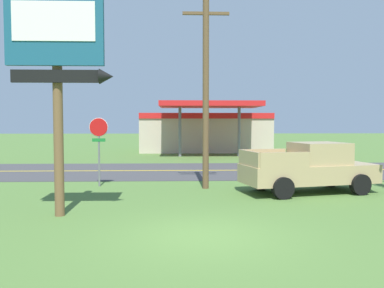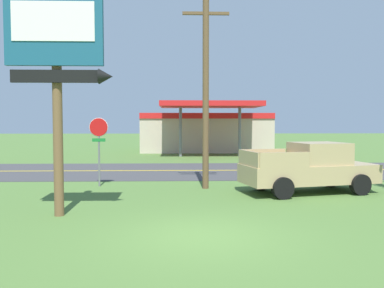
{
  "view_description": "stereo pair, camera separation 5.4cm",
  "coord_description": "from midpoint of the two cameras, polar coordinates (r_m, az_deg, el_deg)",
  "views": [
    {
      "loc": [
        -0.61,
        -9.44,
        2.75
      ],
      "look_at": [
        0.0,
        8.0,
        1.8
      ],
      "focal_mm": 37.09,
      "sensor_mm": 36.0,
      "label": 1
    },
    {
      "loc": [
        -0.55,
        -9.44,
        2.75
      ],
      "look_at": [
        0.0,
        8.0,
        1.8
      ],
      "focal_mm": 37.09,
      "sensor_mm": 36.0,
      "label": 2
    }
  ],
  "objects": [
    {
      "name": "ground_plane",
      "position": [
        9.85,
        1.5,
        -13.09
      ],
      "size": [
        180.0,
        180.0,
        0.0
      ],
      "primitive_type": "plane",
      "color": "#4C7033"
    },
    {
      "name": "road_asphalt",
      "position": [
        22.61,
        -0.51,
        -3.85
      ],
      "size": [
        140.0,
        8.0,
        0.02
      ],
      "primitive_type": "cube",
      "color": "#3D3D3F",
      "rests_on": "ground"
    },
    {
      "name": "road_centre_line",
      "position": [
        22.61,
        -0.51,
        -3.81
      ],
      "size": [
        126.0,
        0.2,
        0.01
      ],
      "primitive_type": "cube",
      "color": "gold",
      "rests_on": "road_asphalt"
    },
    {
      "name": "motel_sign",
      "position": [
        12.2,
        -18.82,
        11.62
      ],
      "size": [
        3.03,
        0.54,
        6.65
      ],
      "color": "brown",
      "rests_on": "ground"
    },
    {
      "name": "stop_sign",
      "position": [
        17.4,
        -13.34,
        0.65
      ],
      "size": [
        0.8,
        0.08,
        2.95
      ],
      "color": "slate",
      "rests_on": "ground"
    },
    {
      "name": "utility_pole",
      "position": [
        16.52,
        1.9,
        9.45
      ],
      "size": [
        2.12,
        0.26,
        8.49
      ],
      "color": "brown",
      "rests_on": "ground"
    },
    {
      "name": "gas_station",
      "position": [
        37.75,
        1.83,
        1.89
      ],
      "size": [
        12.0,
        11.5,
        4.4
      ],
      "color": "beige",
      "rests_on": "ground"
    },
    {
      "name": "pickup_tan_parked_on_lawn",
      "position": [
        16.23,
        16.53,
        -3.33
      ],
      "size": [
        5.5,
        3.06,
        1.96
      ],
      "color": "tan",
      "rests_on": "ground"
    }
  ]
}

